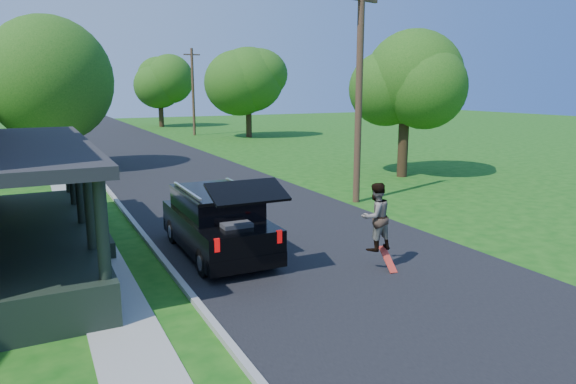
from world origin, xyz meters
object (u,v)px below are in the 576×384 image
tree_right_near (405,80)px  utility_pole_near (359,93)px  skateboarder (376,217)px  black_suv (218,222)px

tree_right_near → utility_pole_near: utility_pole_near is taller
tree_right_near → skateboarder: bearing=-131.4°
black_suv → utility_pole_near: bearing=28.5°
black_suv → skateboarder: (3.09, -2.91, 0.46)m
black_suv → utility_pole_near: (7.02, 3.72, 3.38)m
black_suv → utility_pole_near: utility_pole_near is taller
skateboarder → tree_right_near: 14.51m
skateboarder → tree_right_near: tree_right_near is taller
black_suv → tree_right_near: 15.10m
black_suv → skateboarder: black_suv is taller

